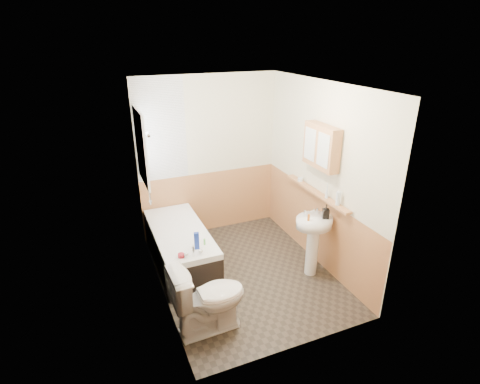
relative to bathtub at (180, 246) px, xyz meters
name	(u,v)px	position (x,y,z in m)	size (l,w,h in m)	color
floor	(244,273)	(0.73, -0.57, -0.28)	(2.80, 2.80, 0.00)	#29241D
ceiling	(245,85)	(0.73, -0.57, 2.22)	(2.80, 2.80, 0.00)	white
wall_back	(209,157)	(0.73, 0.84, 0.97)	(2.20, 0.02, 2.50)	beige
wall_front	(306,243)	(0.73, -1.98, 0.97)	(2.20, 0.02, 2.50)	beige
wall_left	(155,203)	(-0.38, -0.57, 0.97)	(0.02, 2.80, 2.50)	beige
wall_right	(321,177)	(1.84, -0.57, 0.97)	(0.02, 2.80, 2.50)	beige
wainscot_right	(315,226)	(1.82, -0.57, 0.22)	(0.01, 2.80, 1.00)	tan
wainscot_front	(299,307)	(0.73, -1.95, 0.22)	(2.20, 0.01, 1.00)	tan
wainscot_back	(211,201)	(0.73, 0.82, 0.22)	(2.20, 0.01, 1.00)	tan
tile_cladding_left	(157,203)	(-0.36, -0.57, 0.97)	(0.01, 2.80, 2.50)	white
tile_return_back	(160,130)	(0.00, 0.82, 1.47)	(0.75, 0.01, 1.50)	white
window	(142,147)	(-0.33, 0.38, 1.37)	(0.03, 0.79, 0.99)	white
bathtub	(180,246)	(0.00, 0.00, 0.00)	(0.70, 1.61, 0.68)	black
shower_riser	(147,157)	(-0.31, 0.18, 1.29)	(0.10, 0.08, 1.14)	silver
toilet	(209,298)	(-0.03, -1.36, 0.12)	(0.46, 0.82, 0.81)	white
sink	(313,234)	(1.57, -0.90, 0.32)	(0.49, 0.40, 0.95)	white
pine_shelf	(316,192)	(1.77, -0.60, 0.76)	(0.10, 1.40, 0.03)	tan
medicine_cabinet	(321,147)	(1.74, -0.66, 1.42)	(0.16, 0.61, 0.55)	tan
foam_can	(338,198)	(1.77, -1.07, 0.87)	(0.05, 0.05, 0.18)	silver
green_bottle	(327,190)	(1.77, -0.83, 0.89)	(0.04, 0.04, 0.22)	silver
black_jar	(300,179)	(1.77, -0.18, 0.80)	(0.07, 0.07, 0.05)	silver
soap_bottle	(325,215)	(1.69, -0.96, 0.60)	(0.08, 0.18, 0.08)	black
clear_bottle	(309,218)	(1.45, -0.94, 0.61)	(0.03, 0.03, 0.09)	orange
blue_gel	(197,241)	(0.09, -0.56, 0.37)	(0.06, 0.04, 0.23)	#19339E
cream_jar	(181,255)	(-0.15, -0.67, 0.28)	(0.08, 0.08, 0.05)	maroon
orange_bottle	(205,242)	(0.20, -0.50, 0.30)	(0.03, 0.03, 0.08)	#59C647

